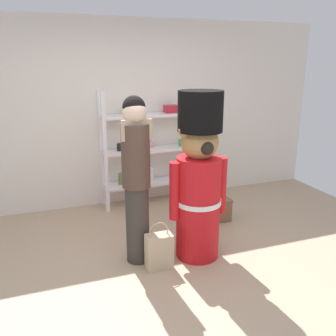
# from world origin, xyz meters

# --- Properties ---
(ground_plane) EXTENTS (6.40, 6.40, 0.00)m
(ground_plane) POSITION_xyz_m (0.00, 0.00, 0.00)
(ground_plane) COLOR tan
(back_wall) EXTENTS (6.40, 0.12, 2.60)m
(back_wall) POSITION_xyz_m (0.00, 2.20, 1.30)
(back_wall) COLOR silver
(back_wall) RESTS_ON ground_plane
(merchandise_shelf) EXTENTS (1.43, 0.35, 1.66)m
(merchandise_shelf) POSITION_xyz_m (0.48, 1.98, 0.84)
(merchandise_shelf) COLOR white
(merchandise_shelf) RESTS_ON ground_plane
(teddy_bear_guard) EXTENTS (0.64, 0.48, 1.76)m
(teddy_bear_guard) POSITION_xyz_m (0.47, 0.31, 0.87)
(teddy_bear_guard) COLOR red
(teddy_bear_guard) RESTS_ON ground_plane
(person_shopper) EXTENTS (0.30, 0.28, 1.72)m
(person_shopper) POSITION_xyz_m (-0.16, 0.43, 0.95)
(person_shopper) COLOR #38332D
(person_shopper) RESTS_ON ground_plane
(shopping_bag) EXTENTS (0.27, 0.15, 0.50)m
(shopping_bag) POSITION_xyz_m (0.00, 0.21, 0.19)
(shopping_bag) COLOR #C1AD89
(shopping_bag) RESTS_ON ground_plane
(display_crate) EXTENTS (0.42, 0.30, 0.30)m
(display_crate) POSITION_xyz_m (1.04, 1.07, 0.15)
(display_crate) COLOR brown
(display_crate) RESTS_ON ground_plane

